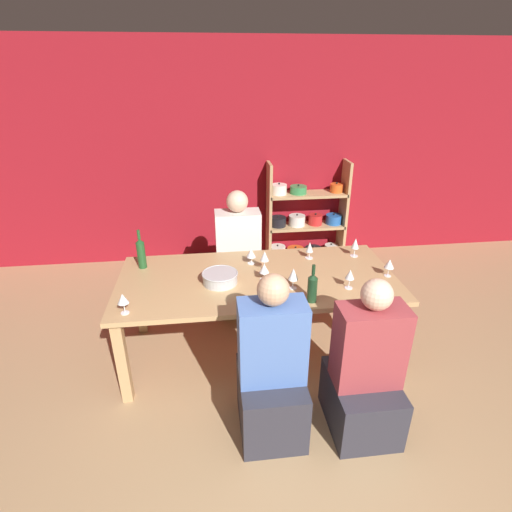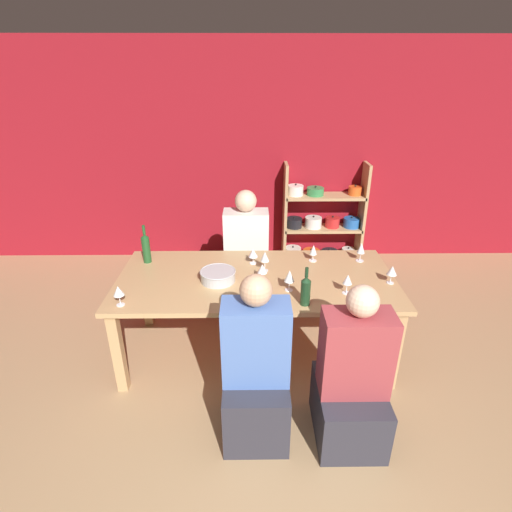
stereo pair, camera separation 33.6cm
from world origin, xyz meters
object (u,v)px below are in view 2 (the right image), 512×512
object	(u,v)px
dining_table	(256,286)
wine_glass_white_b	(313,250)
wine_glass_red_c	(392,271)
person_near_b	(256,379)
wine_glass_white_a	(289,276)
cell_phone	(261,304)
person_near_a	(351,386)
wine_glass_red_d	(262,269)
wine_glass_red_e	(361,249)
mixing_bowl	(218,275)
shelf_unit	(321,224)
wine_glass_empty_b	(118,291)
wine_glass_red_b	(348,280)
wine_bottle_green	(146,248)
wine_glass_empty_a	(265,257)
wine_bottle_dark	(306,290)
person_far_a	(246,264)
wine_glass_red_a	(253,253)

from	to	relation	value
dining_table	wine_glass_white_b	size ratio (longest dim) A/B	14.59
wine_glass_red_c	person_near_b	xyz separation A→B (m)	(-1.10, -0.74, -0.43)
wine_glass_white_a	cell_phone	world-z (taller)	wine_glass_white_a
person_near_a	person_near_b	size ratio (longest dim) A/B	0.96
wine_glass_red_d	wine_glass_red_e	size ratio (longest dim) A/B	0.81
mixing_bowl	person_near_a	world-z (taller)	person_near_a
person_near_b	person_near_a	bearing A→B (deg)	-4.71
shelf_unit	wine_glass_red_c	distance (m)	2.08
wine_glass_red_e	person_near_b	world-z (taller)	person_near_b
wine_glass_white_b	wine_glass_empty_b	size ratio (longest dim) A/B	1.00
wine_glass_red_b	wine_glass_red_e	size ratio (longest dim) A/B	0.91
wine_glass_empty_b	shelf_unit	bearing A→B (deg)	51.25
dining_table	wine_glass_red_c	size ratio (longest dim) A/B	15.14
wine_bottle_green	wine_glass_empty_a	world-z (taller)	wine_bottle_green
wine_glass_empty_b	person_near_a	bearing A→B (deg)	-16.60
wine_glass_white_a	wine_glass_empty_b	size ratio (longest dim) A/B	1.10
wine_glass_empty_b	wine_glass_empty_a	bearing A→B (deg)	26.42
wine_glass_empty_a	person_near_a	world-z (taller)	person_near_a
wine_glass_red_b	wine_glass_red_d	distance (m)	0.68
shelf_unit	person_near_a	xyz separation A→B (m)	(-0.24, -2.83, -0.08)
wine_bottle_dark	wine_glass_red_d	size ratio (longest dim) A/B	2.09
wine_glass_white_a	person_far_a	distance (m)	1.21
wine_glass_red_c	wine_glass_red_a	bearing A→B (deg)	161.51
wine_glass_red_d	wine_glass_empty_a	world-z (taller)	wine_glass_empty_a
wine_glass_red_a	wine_glass_red_e	world-z (taller)	wine_glass_red_e
wine_glass_white_b	cell_phone	size ratio (longest dim) A/B	0.96
shelf_unit	wine_glass_empty_b	size ratio (longest dim) A/B	8.16
wine_bottle_green	wine_glass_white_b	distance (m)	1.50
dining_table	wine_glass_red_a	size ratio (longest dim) A/B	16.30
wine_bottle_green	cell_phone	world-z (taller)	wine_bottle_green
wine_glass_empty_a	wine_glass_red_d	bearing A→B (deg)	-98.91
wine_glass_red_a	wine_glass_empty_a	size ratio (longest dim) A/B	0.79
person_near_b	dining_table	bearing A→B (deg)	89.22
wine_glass_red_b	wine_glass_empty_a	world-z (taller)	wine_glass_empty_a
wine_glass_red_d	wine_glass_empty_b	size ratio (longest dim) A/B	0.91
wine_bottle_green	wine_glass_empty_b	distance (m)	0.73
shelf_unit	wine_glass_red_a	world-z (taller)	shelf_unit
wine_glass_red_e	person_near_a	xyz separation A→B (m)	(-0.32, -1.21, -0.46)
wine_glass_red_e	wine_glass_white_a	bearing A→B (deg)	-143.10
wine_glass_white_b	wine_glass_empty_a	world-z (taller)	wine_glass_empty_a
wine_glass_white_a	wine_glass_red_a	world-z (taller)	wine_glass_white_a
dining_table	wine_glass_red_c	world-z (taller)	wine_glass_red_c
wine_bottle_dark	wine_glass_white_b	distance (m)	0.75
cell_phone	wine_glass_red_e	bearing A→B (deg)	38.54
wine_glass_empty_b	wine_glass_red_e	xyz separation A→B (m)	(1.95, 0.72, 0.00)
person_near_a	dining_table	bearing A→B (deg)	124.71
person_near_b	wine_glass_white_a	bearing A→B (deg)	67.26
person_far_a	mixing_bowl	bearing A→B (deg)	76.53
shelf_unit	wine_glass_red_c	bearing A→B (deg)	-83.73
wine_bottle_green	person_near_a	size ratio (longest dim) A/B	0.30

